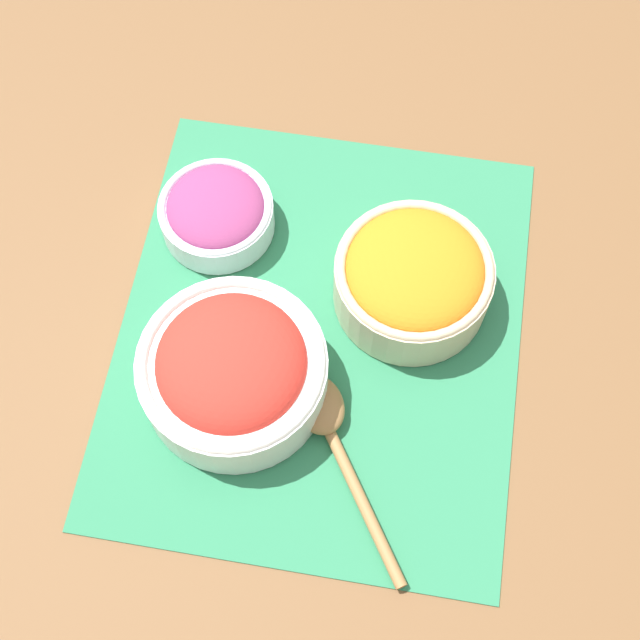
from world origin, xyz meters
name	(u,v)px	position (x,y,z in m)	size (l,w,h in m)	color
ground_plane	(320,333)	(0.00, 0.00, 0.00)	(3.00, 3.00, 0.00)	brown
placemat	(320,332)	(0.00, 0.00, 0.00)	(0.50, 0.42, 0.00)	#2D7A51
carrot_bowl	(413,278)	(0.06, -0.09, 0.05)	(0.17, 0.17, 0.08)	beige
tomato_bowl	(233,369)	(-0.07, 0.08, 0.05)	(0.19, 0.19, 0.09)	white
onion_bowl	(216,212)	(0.11, 0.13, 0.03)	(0.13, 0.13, 0.06)	silver
wooden_spoon	(327,423)	(-0.10, -0.02, 0.02)	(0.21, 0.15, 0.03)	#9E7042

